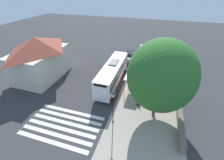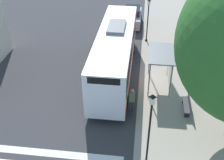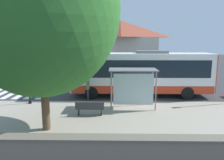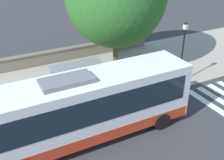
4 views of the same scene
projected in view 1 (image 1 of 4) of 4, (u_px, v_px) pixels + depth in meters
name	position (u px, v px, depth m)	size (l,w,h in m)	color
ground_plane	(123.00, 86.00, 25.26)	(120.00, 120.00, 0.00)	#353538
sidewalk_plaza	(150.00, 91.00, 24.15)	(9.00, 44.00, 0.02)	#9E9384
crosswalk_stripes	(63.00, 125.00, 18.27)	(9.00, 5.25, 0.01)	silver
stone_wall	(177.00, 93.00, 22.86)	(0.60, 20.00, 1.07)	slate
background_building	(39.00, 57.00, 26.01)	(7.05, 10.06, 7.32)	beige
bus	(113.00, 73.00, 25.02)	(2.61, 11.39, 3.77)	white
bus_shelter	(132.00, 78.00, 23.27)	(1.74, 3.21, 2.67)	slate
pedestrian	(114.00, 94.00, 21.69)	(0.34, 0.24, 1.81)	#2D3347
bench	(139.00, 100.00, 21.60)	(0.40, 1.75, 0.88)	#333338
street_lamp_near	(133.00, 58.00, 29.26)	(0.28, 0.28, 4.02)	black
street_lamp_far	(113.00, 106.00, 17.24)	(0.28, 0.28, 4.56)	black
shade_tree	(161.00, 76.00, 16.48)	(7.60, 7.60, 10.17)	brown
parked_car_behind_bus	(129.00, 56.00, 33.46)	(1.90, 4.27, 1.86)	#9EA0A8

